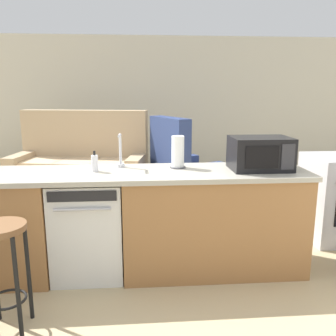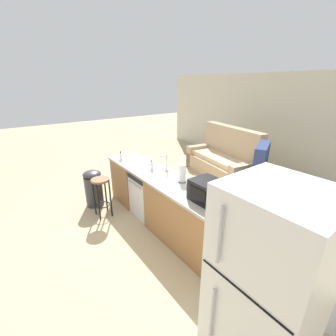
{
  "view_description": "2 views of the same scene",
  "coord_description": "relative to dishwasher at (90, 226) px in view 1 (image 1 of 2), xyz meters",
  "views": [
    {
      "loc": [
        0.2,
        -2.93,
        1.56
      ],
      "look_at": [
        0.46,
        0.4,
        0.84
      ],
      "focal_mm": 38.0,
      "sensor_mm": 36.0,
      "label": 1
    },
    {
      "loc": [
        2.94,
        -1.93,
        2.33
      ],
      "look_at": [
        0.01,
        0.22,
        0.94
      ],
      "focal_mm": 24.0,
      "sensor_mm": 36.0,
      "label": 2
    }
  ],
  "objects": [
    {
      "name": "ground_plane",
      "position": [
        0.25,
        0.0,
        -0.42
      ],
      "size": [
        24.0,
        24.0,
        0.0
      ],
      "primitive_type": "plane",
      "color": "tan"
    },
    {
      "name": "wall_back",
      "position": [
        0.55,
        4.2,
        0.88
      ],
      "size": [
        10.0,
        0.06,
        2.6
      ],
      "color": "beige",
      "rests_on": "ground_plane"
    },
    {
      "name": "kitchen_counter",
      "position": [
        0.49,
        0.0,
        -0.0
      ],
      "size": [
        2.94,
        0.66,
        0.9
      ],
      "color": "#9E6B3D",
      "rests_on": "ground_plane"
    },
    {
      "name": "dishwasher",
      "position": [
        0.0,
        0.0,
        0.0
      ],
      "size": [
        0.58,
        0.61,
        0.84
      ],
      "color": "silver",
      "rests_on": "ground_plane"
    },
    {
      "name": "microwave",
      "position": [
        1.47,
        -0.0,
        0.62
      ],
      "size": [
        0.5,
        0.37,
        0.28
      ],
      "color": "black",
      "rests_on": "kitchen_counter"
    },
    {
      "name": "sink_faucet",
      "position": [
        0.27,
        0.18,
        0.61
      ],
      "size": [
        0.07,
        0.18,
        0.3
      ],
      "color": "silver",
      "rests_on": "kitchen_counter"
    },
    {
      "name": "paper_towel_roll",
      "position": [
        0.77,
        0.12,
        0.62
      ],
      "size": [
        0.14,
        0.14,
        0.28
      ],
      "color": "#4C4C51",
      "rests_on": "kitchen_counter"
    },
    {
      "name": "soap_bottle",
      "position": [
        0.07,
        0.02,
        0.55
      ],
      "size": [
        0.06,
        0.06,
        0.18
      ],
      "color": "silver",
      "rests_on": "kitchen_counter"
    },
    {
      "name": "bar_stool",
      "position": [
        -0.44,
        -0.75,
        0.11
      ],
      "size": [
        0.32,
        0.32,
        0.74
      ],
      "color": "brown",
      "rests_on": "ground_plane"
    },
    {
      "name": "couch",
      "position": [
        -0.47,
        2.6,
        -0.03
      ],
      "size": [
        2.13,
        1.24,
        1.27
      ],
      "color": "tan",
      "rests_on": "ground_plane"
    },
    {
      "name": "armchair",
      "position": [
        1.05,
        2.19,
        -0.07
      ],
      "size": [
        1.08,
        1.11,
        1.2
      ],
      "color": "navy",
      "rests_on": "ground_plane"
    }
  ]
}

